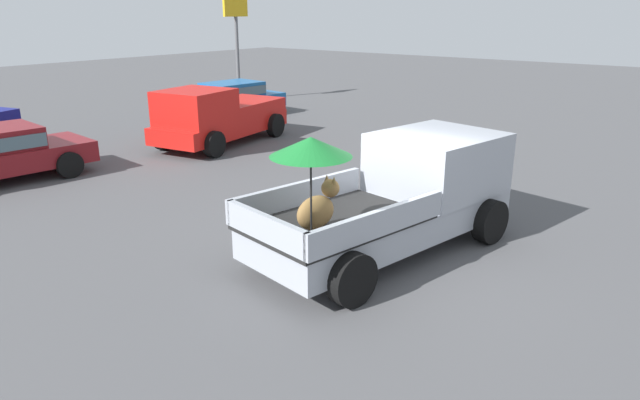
% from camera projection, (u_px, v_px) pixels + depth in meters
% --- Properties ---
extents(ground_plane, '(80.00, 80.00, 0.00)m').
position_uv_depth(ground_plane, '(383.00, 251.00, 10.06)').
color(ground_plane, '#4C4C4F').
extents(pickup_truck_main, '(5.30, 2.98, 2.34)m').
position_uv_depth(pickup_truck_main, '(401.00, 194.00, 10.00)').
color(pickup_truck_main, black).
rests_on(pickup_truck_main, ground).
extents(pickup_truck_red, '(5.03, 2.78, 1.80)m').
position_uv_depth(pickup_truck_red, '(217.00, 116.00, 17.75)').
color(pickup_truck_red, black).
rests_on(pickup_truck_red, ground).
extents(parked_sedan_far, '(4.44, 2.27, 1.33)m').
position_uv_depth(parked_sedan_far, '(231.00, 98.00, 22.41)').
color(parked_sedan_far, black).
rests_on(parked_sedan_far, ground).
extents(motel_sign, '(1.40, 0.16, 4.60)m').
position_uv_depth(motel_sign, '(236.00, 27.00, 25.75)').
color(motel_sign, '#59595B').
rests_on(motel_sign, ground).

